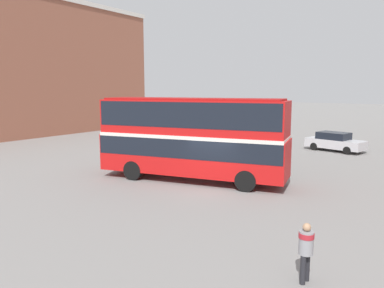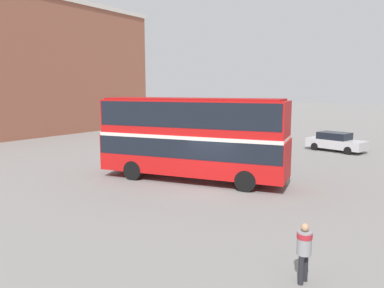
# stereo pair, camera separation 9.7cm
# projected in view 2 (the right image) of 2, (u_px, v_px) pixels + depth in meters

# --- Properties ---
(ground_plane) EXTENTS (240.00, 240.00, 0.00)m
(ground_plane) POSITION_uv_depth(u_px,v_px,m) (212.00, 189.00, 19.41)
(ground_plane) COLOR gray
(building_row_left) EXTENTS (8.68, 35.97, 15.02)m
(building_row_left) POSITION_uv_depth(u_px,v_px,m) (3.00, 66.00, 39.68)
(building_row_left) COLOR #935642
(building_row_left) RESTS_ON ground_plane
(double_decker_bus) EXTENTS (10.85, 4.74, 4.63)m
(double_decker_bus) POSITION_uv_depth(u_px,v_px,m) (192.00, 134.00, 20.78)
(double_decker_bus) COLOR red
(double_decker_bus) RESTS_ON ground_plane
(pedestrian_foreground) EXTENTS (0.45, 0.45, 1.66)m
(pedestrian_foreground) POSITION_uv_depth(u_px,v_px,m) (304.00, 247.00, 9.90)
(pedestrian_foreground) COLOR #232328
(pedestrian_foreground) RESTS_ON ground_plane
(parked_car_kerb_near) EXTENTS (4.92, 2.86, 1.56)m
(parked_car_kerb_near) POSITION_uv_depth(u_px,v_px,m) (336.00, 142.00, 30.91)
(parked_car_kerb_near) COLOR silver
(parked_car_kerb_near) RESTS_ON ground_plane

